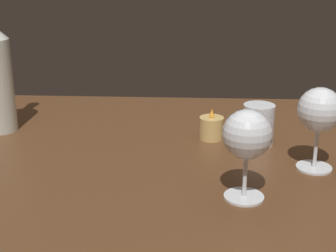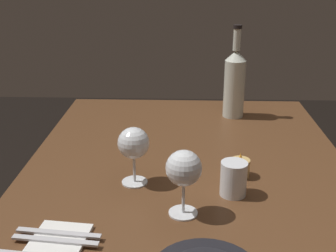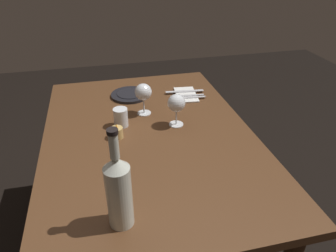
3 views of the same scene
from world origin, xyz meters
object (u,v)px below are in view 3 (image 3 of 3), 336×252
(votive_candle, at_px, (117,133))
(table_knife, at_px, (185,91))
(wine_glass_left, at_px, (143,93))
(dinner_plate, at_px, (130,95))
(fork_inner, at_px, (187,96))
(wine_bottle, at_px, (119,190))
(folded_napkin, at_px, (186,95))
(fork_outer, at_px, (189,98))
(water_tumbler, at_px, (121,118))
(wine_glass_right, at_px, (176,104))

(votive_candle, bearing_deg, table_knife, -47.55)
(wine_glass_left, distance_m, dinner_plate, 0.24)
(fork_inner, bearing_deg, wine_bottle, 150.95)
(dinner_plate, distance_m, table_knife, 0.30)
(folded_napkin, bearing_deg, fork_inner, 180.00)
(dinner_plate, relative_size, fork_inner, 1.13)
(wine_glass_left, height_order, fork_outer, wine_glass_left)
(votive_candle, xyz_separation_m, table_knife, (0.37, -0.40, -0.01))
(wine_bottle, height_order, water_tumbler, wine_bottle)
(wine_glass_right, relative_size, dinner_plate, 0.74)
(votive_candle, distance_m, table_knife, 0.55)
(water_tumbler, height_order, fork_inner, water_tumbler)
(wine_bottle, height_order, fork_inner, wine_bottle)
(fork_outer, bearing_deg, wine_glass_left, 111.17)
(water_tumbler, distance_m, votive_candle, 0.10)
(dinner_plate, distance_m, fork_inner, 0.31)
(dinner_plate, bearing_deg, fork_outer, -110.75)
(fork_outer, bearing_deg, folded_napkin, 0.00)
(wine_bottle, relative_size, votive_candle, 4.88)
(water_tumbler, distance_m, fork_inner, 0.43)
(votive_candle, relative_size, dinner_plate, 0.33)
(wine_glass_right, height_order, dinner_plate, wine_glass_right)
(fork_outer, bearing_deg, fork_inner, 0.00)
(wine_glass_right, relative_size, fork_inner, 0.84)
(wine_bottle, distance_m, water_tumbler, 0.58)
(water_tumbler, distance_m, fork_outer, 0.42)
(wine_glass_right, height_order, folded_napkin, wine_glass_right)
(dinner_plate, xyz_separation_m, folded_napkin, (-0.06, -0.30, -0.00))
(water_tumbler, bearing_deg, wine_glass_right, -101.39)
(water_tumbler, height_order, fork_outer, water_tumbler)
(wine_glass_left, distance_m, folded_napkin, 0.31)
(wine_bottle, bearing_deg, dinner_plate, -8.86)
(wine_glass_left, xyz_separation_m, water_tumbler, (-0.09, 0.12, -0.07))
(dinner_plate, bearing_deg, fork_inner, -106.43)
(fork_inner, bearing_deg, wine_glass_left, 115.87)
(water_tumbler, xyz_separation_m, votive_candle, (-0.10, 0.03, -0.01))
(fork_inner, distance_m, fork_outer, 0.02)
(wine_glass_left, height_order, wine_bottle, wine_bottle)
(votive_candle, xyz_separation_m, folded_napkin, (0.34, -0.40, -0.02))
(folded_napkin, height_order, fork_inner, fork_inner)
(folded_napkin, bearing_deg, water_tumbler, 122.53)
(wine_bottle, distance_m, dinner_plate, 0.89)
(wine_glass_right, distance_m, water_tumbler, 0.26)
(wine_glass_right, xyz_separation_m, wine_bottle, (-0.52, 0.30, 0.02))
(dinner_plate, bearing_deg, wine_bottle, 171.14)
(wine_glass_left, bearing_deg, dinner_plate, 11.26)
(votive_candle, relative_size, fork_outer, 0.37)
(wine_glass_left, xyz_separation_m, fork_outer, (0.10, -0.26, -0.10))
(wine_glass_right, relative_size, table_knife, 0.72)
(wine_glass_right, relative_size, wine_bottle, 0.46)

